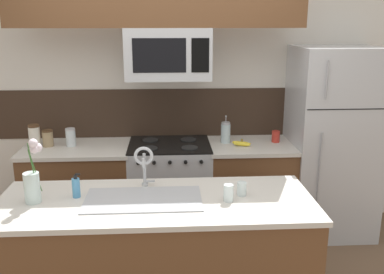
{
  "coord_description": "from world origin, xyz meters",
  "views": [
    {
      "loc": [
        -0.02,
        -2.94,
        2.04
      ],
      "look_at": [
        0.17,
        0.27,
        1.16
      ],
      "focal_mm": 40.0,
      "sensor_mm": 36.0,
      "label": 1
    }
  ],
  "objects_px": {
    "storage_jar_tall": "(34,136)",
    "spare_glass": "(242,189)",
    "drinking_glass": "(228,193)",
    "microwave": "(168,54)",
    "dish_soap_bottle": "(76,187)",
    "stove_range": "(170,190)",
    "refrigerator": "(331,142)",
    "storage_jar_medium": "(48,138)",
    "french_press": "(226,132)",
    "sink_faucet": "(144,161)",
    "coffee_tin": "(276,136)",
    "banana_bunch": "(242,144)",
    "flower_vase": "(33,182)",
    "storage_jar_short": "(71,137)"
  },
  "relations": [
    {
      "from": "storage_jar_tall",
      "to": "spare_glass",
      "type": "relative_size",
      "value": 2.28
    },
    {
      "from": "storage_jar_tall",
      "to": "drinking_glass",
      "type": "height_order",
      "value": "storage_jar_tall"
    },
    {
      "from": "microwave",
      "to": "dish_soap_bottle",
      "type": "relative_size",
      "value": 4.51
    },
    {
      "from": "stove_range",
      "to": "refrigerator",
      "type": "relative_size",
      "value": 0.51
    },
    {
      "from": "storage_jar_tall",
      "to": "storage_jar_medium",
      "type": "relative_size",
      "value": 1.36
    },
    {
      "from": "french_press",
      "to": "sink_faucet",
      "type": "height_order",
      "value": "sink_faucet"
    },
    {
      "from": "dish_soap_bottle",
      "to": "coffee_tin",
      "type": "bearing_deg",
      "value": 36.74
    },
    {
      "from": "banana_bunch",
      "to": "microwave",
      "type": "bearing_deg",
      "value": 176.69
    },
    {
      "from": "storage_jar_medium",
      "to": "flower_vase",
      "type": "height_order",
      "value": "flower_vase"
    },
    {
      "from": "storage_jar_tall",
      "to": "storage_jar_medium",
      "type": "distance_m",
      "value": 0.12
    },
    {
      "from": "sink_faucet",
      "to": "storage_jar_medium",
      "type": "bearing_deg",
      "value": 131.07
    },
    {
      "from": "storage_jar_medium",
      "to": "banana_bunch",
      "type": "height_order",
      "value": "storage_jar_medium"
    },
    {
      "from": "microwave",
      "to": "storage_jar_medium",
      "type": "xyz_separation_m",
      "value": [
        -1.12,
        0.06,
        -0.77
      ]
    },
    {
      "from": "stove_range",
      "to": "refrigerator",
      "type": "bearing_deg",
      "value": 0.74
    },
    {
      "from": "microwave",
      "to": "refrigerator",
      "type": "xyz_separation_m",
      "value": [
        1.56,
        0.04,
        -0.85
      ]
    },
    {
      "from": "banana_bunch",
      "to": "spare_glass",
      "type": "distance_m",
      "value": 1.17
    },
    {
      "from": "drinking_glass",
      "to": "flower_vase",
      "type": "height_order",
      "value": "flower_vase"
    },
    {
      "from": "refrigerator",
      "to": "sink_faucet",
      "type": "bearing_deg",
      "value": -148.44
    },
    {
      "from": "storage_jar_tall",
      "to": "drinking_glass",
      "type": "xyz_separation_m",
      "value": [
        1.61,
        -1.32,
        -0.05
      ]
    },
    {
      "from": "dish_soap_bottle",
      "to": "spare_glass",
      "type": "bearing_deg",
      "value": -1.77
    },
    {
      "from": "dish_soap_bottle",
      "to": "drinking_glass",
      "type": "distance_m",
      "value": 1.0
    },
    {
      "from": "banana_bunch",
      "to": "spare_glass",
      "type": "bearing_deg",
      "value": -99.92
    },
    {
      "from": "storage_jar_medium",
      "to": "sink_faucet",
      "type": "bearing_deg",
      "value": -48.93
    },
    {
      "from": "coffee_tin",
      "to": "sink_faucet",
      "type": "height_order",
      "value": "sink_faucet"
    },
    {
      "from": "microwave",
      "to": "storage_jar_short",
      "type": "relative_size",
      "value": 4.41
    },
    {
      "from": "storage_jar_short",
      "to": "coffee_tin",
      "type": "distance_m",
      "value": 1.93
    },
    {
      "from": "coffee_tin",
      "to": "flower_vase",
      "type": "distance_m",
      "value": 2.3
    },
    {
      "from": "stove_range",
      "to": "storage_jar_short",
      "type": "distance_m",
      "value": 1.06
    },
    {
      "from": "storage_jar_short",
      "to": "banana_bunch",
      "type": "bearing_deg",
      "value": -3.29
    },
    {
      "from": "drinking_glass",
      "to": "flower_vase",
      "type": "xyz_separation_m",
      "value": [
        -1.25,
        0.06,
        0.08
      ]
    },
    {
      "from": "refrigerator",
      "to": "spare_glass",
      "type": "distance_m",
      "value": 1.64
    },
    {
      "from": "stove_range",
      "to": "microwave",
      "type": "height_order",
      "value": "microwave"
    },
    {
      "from": "french_press",
      "to": "coffee_tin",
      "type": "xyz_separation_m",
      "value": [
        0.48,
        -0.01,
        -0.04
      ]
    },
    {
      "from": "refrigerator",
      "to": "storage_jar_medium",
      "type": "bearing_deg",
      "value": 179.68
    },
    {
      "from": "banana_bunch",
      "to": "sink_faucet",
      "type": "xyz_separation_m",
      "value": [
        -0.85,
        -0.99,
        0.18
      ]
    },
    {
      "from": "stove_range",
      "to": "storage_jar_short",
      "type": "relative_size",
      "value": 5.5
    },
    {
      "from": "refrigerator",
      "to": "storage_jar_tall",
      "type": "xyz_separation_m",
      "value": [
        -2.79,
        0.0,
        0.11
      ]
    },
    {
      "from": "storage_jar_tall",
      "to": "stove_range",
      "type": "bearing_deg",
      "value": -0.96
    },
    {
      "from": "storage_jar_medium",
      "to": "flower_vase",
      "type": "bearing_deg",
      "value": -79.1
    },
    {
      "from": "refrigerator",
      "to": "french_press",
      "type": "relative_size",
      "value": 6.79
    },
    {
      "from": "refrigerator",
      "to": "storage_jar_short",
      "type": "bearing_deg",
      "value": 179.74
    },
    {
      "from": "sink_faucet",
      "to": "drinking_glass",
      "type": "xyz_separation_m",
      "value": [
        0.55,
        -0.25,
        -0.14
      ]
    },
    {
      "from": "storage_jar_medium",
      "to": "storage_jar_short",
      "type": "distance_m",
      "value": 0.21
    },
    {
      "from": "banana_bunch",
      "to": "coffee_tin",
      "type": "bearing_deg",
      "value": 17.65
    },
    {
      "from": "storage_jar_medium",
      "to": "banana_bunch",
      "type": "xyz_separation_m",
      "value": [
        1.8,
        -0.09,
        -0.05
      ]
    },
    {
      "from": "sink_faucet",
      "to": "dish_soap_bottle",
      "type": "bearing_deg",
      "value": -163.76
    },
    {
      "from": "storage_jar_short",
      "to": "sink_faucet",
      "type": "height_order",
      "value": "sink_faucet"
    },
    {
      "from": "french_press",
      "to": "sink_faucet",
      "type": "xyz_separation_m",
      "value": [
        -0.72,
        -1.11,
        0.1
      ]
    },
    {
      "from": "stove_range",
      "to": "drinking_glass",
      "type": "height_order",
      "value": "drinking_glass"
    },
    {
      "from": "french_press",
      "to": "dish_soap_bottle",
      "type": "xyz_separation_m",
      "value": [
        -1.16,
        -1.24,
        -0.03
      ]
    }
  ]
}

